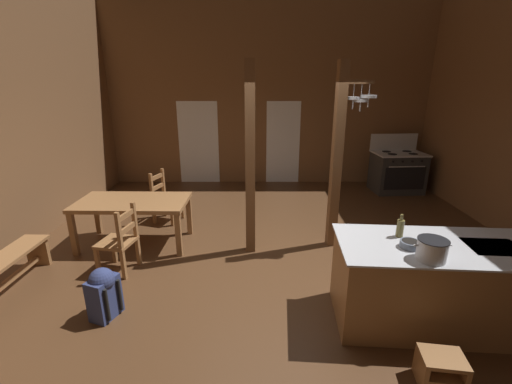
# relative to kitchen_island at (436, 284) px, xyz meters

# --- Properties ---
(ground_plane) EXTENTS (8.56, 9.54, 0.10)m
(ground_plane) POSITION_rel_kitchen_island_xyz_m (-1.64, 1.05, -0.51)
(ground_plane) COLOR #4C301C
(wall_back) EXTENTS (8.56, 0.14, 4.45)m
(wall_back) POSITION_rel_kitchen_island_xyz_m (-1.64, 5.49, 1.77)
(wall_back) COLOR brown
(wall_back) RESTS_ON ground_plane
(glazed_door_back_left) EXTENTS (1.00, 0.01, 2.05)m
(glazed_door_back_left) POSITION_rel_kitchen_island_xyz_m (-3.39, 5.41, 0.56)
(glazed_door_back_left) COLOR white
(glazed_door_back_left) RESTS_ON ground_plane
(glazed_panel_back_right) EXTENTS (0.84, 0.01, 2.05)m
(glazed_panel_back_right) POSITION_rel_kitchen_island_xyz_m (-1.26, 5.41, 0.56)
(glazed_panel_back_right) COLOR white
(glazed_panel_back_right) RESTS_ON ground_plane
(kitchen_island) EXTENTS (2.22, 1.11, 0.92)m
(kitchen_island) POSITION_rel_kitchen_island_xyz_m (0.00, 0.00, 0.00)
(kitchen_island) COLOR olive
(kitchen_island) RESTS_ON ground_plane
(stove_range) EXTENTS (1.19, 0.89, 1.32)m
(stove_range) POSITION_rel_kitchen_island_xyz_m (1.39, 4.64, 0.02)
(stove_range) COLOR #2D2D2D
(stove_range) RESTS_ON ground_plane
(support_post_with_pot_rack) EXTENTS (0.60, 0.25, 2.80)m
(support_post_with_pot_rack) POSITION_rel_kitchen_island_xyz_m (-0.70, 1.85, 1.06)
(support_post_with_pot_rack) COLOR brown
(support_post_with_pot_rack) RESTS_ON ground_plane
(support_post_center) EXTENTS (0.14, 0.14, 2.80)m
(support_post_center) POSITION_rel_kitchen_island_xyz_m (-2.02, 1.65, 0.94)
(support_post_center) COLOR brown
(support_post_center) RESTS_ON ground_plane
(step_stool) EXTENTS (0.40, 0.33, 0.30)m
(step_stool) POSITION_rel_kitchen_island_xyz_m (-0.35, -0.83, -0.28)
(step_stool) COLOR olive
(step_stool) RESTS_ON ground_plane
(dining_table) EXTENTS (1.71, 0.93, 0.74)m
(dining_table) POSITION_rel_kitchen_island_xyz_m (-3.88, 1.87, 0.19)
(dining_table) COLOR olive
(dining_table) RESTS_ON ground_plane
(ladderback_chair_near_window) EXTENTS (0.55, 0.55, 0.95)m
(ladderback_chair_near_window) POSITION_rel_kitchen_island_xyz_m (-3.63, 2.84, -0.01)
(ladderback_chair_near_window) COLOR olive
(ladderback_chair_near_window) RESTS_ON ground_plane
(ladderback_chair_by_post) EXTENTS (0.52, 0.52, 0.95)m
(ladderback_chair_by_post) POSITION_rel_kitchen_island_xyz_m (-3.79, 1.04, -0.01)
(ladderback_chair_by_post) COLOR olive
(ladderback_chair_by_post) RESTS_ON ground_plane
(backpack) EXTENTS (0.37, 0.38, 0.60)m
(backpack) POSITION_rel_kitchen_island_xyz_m (-3.62, 0.08, -0.15)
(backpack) COLOR navy
(backpack) RESTS_ON ground_plane
(stockpot_on_counter) EXTENTS (0.35, 0.28, 0.21)m
(stockpot_on_counter) POSITION_rel_kitchen_island_xyz_m (-0.30, -0.29, 0.57)
(stockpot_on_counter) COLOR #B7BABF
(stockpot_on_counter) RESTS_ON kitchen_island
(mixing_bowl_on_counter) EXTENTS (0.20, 0.20, 0.07)m
(mixing_bowl_on_counter) POSITION_rel_kitchen_island_xyz_m (-0.39, -0.05, 0.50)
(mixing_bowl_on_counter) COLOR slate
(mixing_bowl_on_counter) RESTS_ON kitchen_island
(bottle_tall_on_counter) EXTENTS (0.08, 0.08, 0.25)m
(bottle_tall_on_counter) POSITION_rel_kitchen_island_xyz_m (-0.40, 0.20, 0.56)
(bottle_tall_on_counter) COLOR brown
(bottle_tall_on_counter) RESTS_ON kitchen_island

